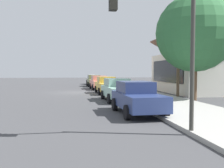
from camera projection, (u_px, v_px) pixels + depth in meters
name	position (u px, v px, depth m)	size (l,w,h in m)	color
ground_plane	(76.00, 92.00, 24.77)	(120.00, 120.00, 0.00)	#424244
sidewalk_curb	(131.00, 91.00, 25.61)	(60.00, 4.20, 0.16)	#A3A099
car_silver	(93.00, 79.00, 40.49)	(4.65, 2.11, 1.59)	silver
car_olive	(94.00, 81.00, 34.73)	(4.52, 2.09, 1.59)	olive
car_coral	(99.00, 82.00, 29.26)	(4.72, 2.14, 1.59)	#EA8C75
car_mustard	(106.00, 85.00, 23.61)	(4.62, 2.01, 1.59)	gold
car_seafoam	(118.00, 89.00, 17.69)	(4.46, 2.12, 1.59)	#9ED1BC
car_navy	(137.00, 97.00, 12.26)	(4.39, 2.10, 1.59)	navy
storefront_building	(197.00, 72.00, 24.91)	(10.23, 6.61, 5.67)	silver
shade_tree	(195.00, 33.00, 17.76)	(5.54, 5.54, 7.60)	brown
traffic_light_main	(161.00, 27.00, 7.83)	(0.37, 2.79, 5.20)	#383833
utility_pole_wooden	(178.00, 49.00, 20.14)	(1.80, 0.24, 7.50)	brown
fire_hydrant_red	(127.00, 90.00, 20.92)	(0.22, 0.22, 0.71)	red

